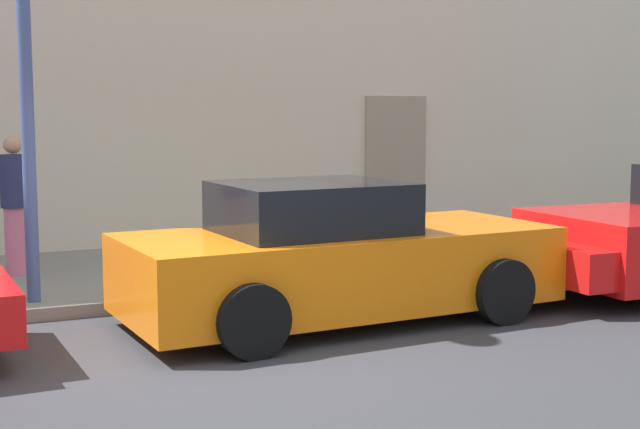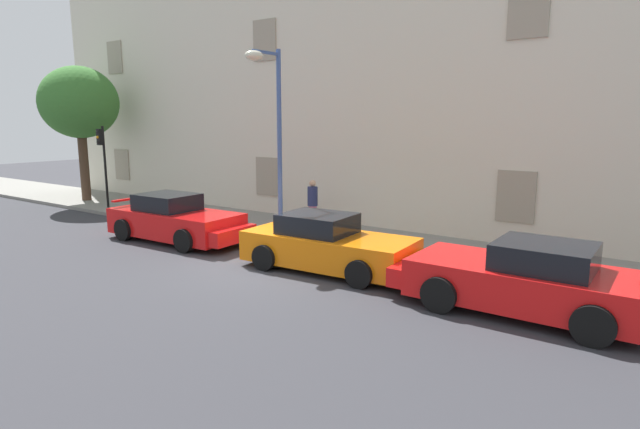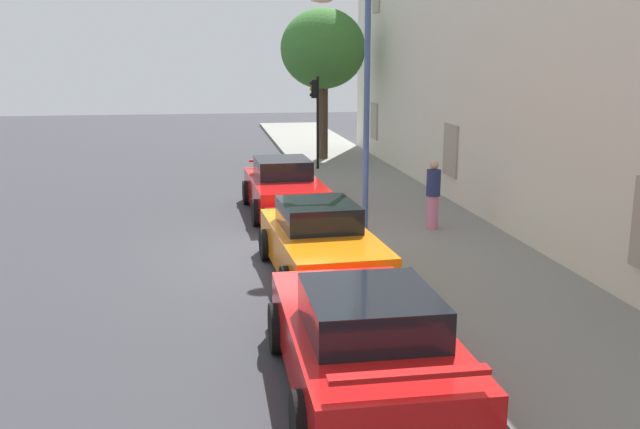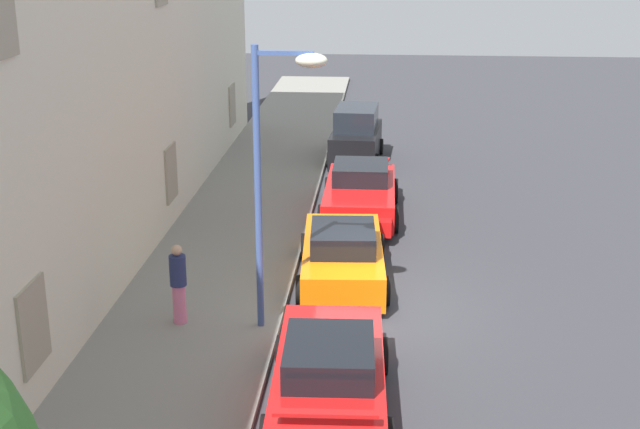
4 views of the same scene
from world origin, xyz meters
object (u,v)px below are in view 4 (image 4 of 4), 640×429
at_px(street_lamp, 279,138).
at_px(pedestrian_admiring, 178,283).
at_px(sportscar_yellow_flank, 343,254).
at_px(sportscar_white_middle, 360,196).
at_px(sportscar_red_lead, 330,373).
at_px(hatchback_parked, 356,138).

xyz_separation_m(street_lamp, pedestrian_admiring, (0.01, 2.10, -3.05)).
relative_size(sportscar_yellow_flank, street_lamp, 0.86).
bearing_deg(sportscar_white_middle, sportscar_yellow_flank, 176.86).
height_order(sportscar_red_lead, street_lamp, street_lamp).
bearing_deg(sportscar_yellow_flank, street_lamp, 160.02).
bearing_deg(sportscar_white_middle, sportscar_red_lead, 179.13).
height_order(sportscar_yellow_flank, street_lamp, street_lamp).
bearing_deg(sportscar_red_lead, sportscar_white_middle, -0.87).
distance_m(sportscar_yellow_flank, hatchback_parked, 10.94).
distance_m(sportscar_red_lead, hatchback_parked, 16.76).
height_order(sportscar_white_middle, pedestrian_admiring, pedestrian_admiring).
relative_size(sportscar_yellow_flank, pedestrian_admiring, 2.89).
bearing_deg(hatchback_parked, street_lamp, 175.96).
bearing_deg(pedestrian_admiring, sportscar_yellow_flank, -46.88).
xyz_separation_m(sportscar_yellow_flank, pedestrian_admiring, (-2.98, 3.19, 0.39)).
distance_m(hatchback_parked, pedestrian_admiring, 14.26).
xyz_separation_m(sportscar_white_middle, pedestrian_admiring, (-7.54, 3.44, 0.36)).
relative_size(sportscar_white_middle, pedestrian_admiring, 2.86).
bearing_deg(sportscar_white_middle, hatchback_parked, 3.18).
xyz_separation_m(hatchback_parked, pedestrian_admiring, (-13.92, 3.08, 0.16)).
bearing_deg(hatchback_parked, sportscar_white_middle, -176.82).
distance_m(sportscar_red_lead, sportscar_yellow_flank, 5.82).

